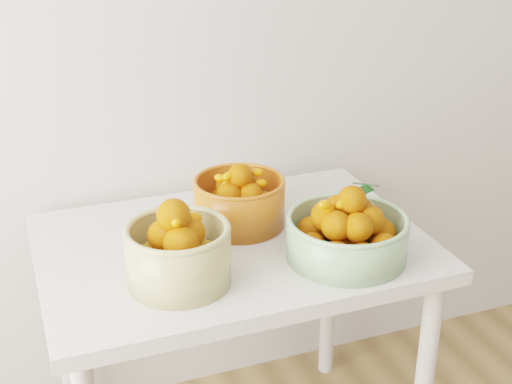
% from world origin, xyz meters
% --- Properties ---
extents(table, '(1.00, 0.70, 0.75)m').
position_xyz_m(table, '(-0.18, 1.60, 0.65)').
color(table, silver).
rests_on(table, ground).
extents(bowl_cream, '(0.33, 0.33, 0.21)m').
position_xyz_m(bowl_cream, '(-0.36, 1.45, 0.83)').
color(bowl_cream, tan).
rests_on(bowl_cream, table).
extents(bowl_green, '(0.35, 0.35, 0.20)m').
position_xyz_m(bowl_green, '(0.06, 1.42, 0.82)').
color(bowl_green, '#86AF7A').
rests_on(bowl_green, table).
extents(bowl_orange, '(0.27, 0.27, 0.18)m').
position_xyz_m(bowl_orange, '(-0.13, 1.69, 0.82)').
color(bowl_orange, '#BE5116').
rests_on(bowl_orange, table).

